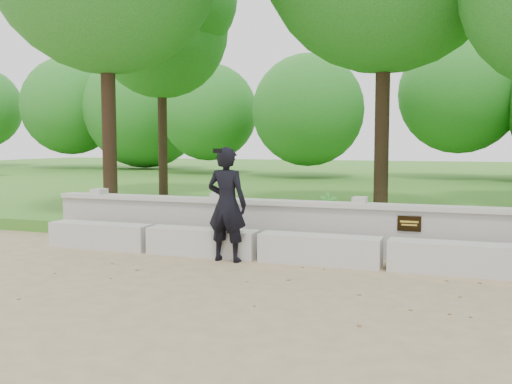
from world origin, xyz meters
TOP-DOWN VIEW (x-y plane):
  - ground at (0.00, 0.00)m, footprint 80.00×80.00m
  - lawn at (0.00, 14.00)m, footprint 40.00×22.00m
  - concrete_bench at (0.00, 1.90)m, footprint 11.90×0.45m
  - parapet_wall at (0.00, 2.60)m, footprint 12.50×0.35m
  - man_main at (-2.44, 1.61)m, footprint 0.70×0.62m
  - tree_far_left at (-7.72, 9.18)m, footprint 4.13×4.13m
  - shrub_a at (-1.32, 4.05)m, footprint 0.44×0.39m

SIDE VIEW (x-z plane):
  - ground at x=0.00m, z-range 0.00..0.00m
  - lawn at x=0.00m, z-range 0.00..0.25m
  - concrete_bench at x=0.00m, z-range 0.00..0.45m
  - parapet_wall at x=0.00m, z-range 0.01..0.91m
  - shrub_a at x=-1.32m, z-range 0.25..0.94m
  - man_main at x=-2.44m, z-range 0.00..1.82m
  - tree_far_left at x=-7.72m, z-range 1.89..9.33m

